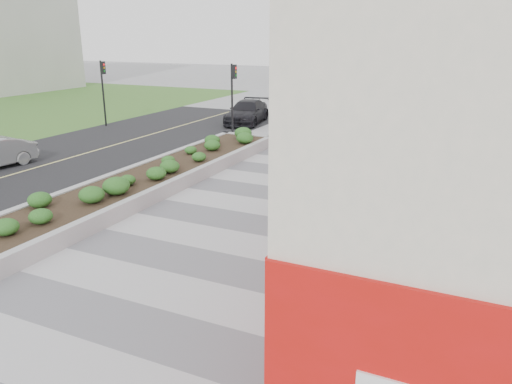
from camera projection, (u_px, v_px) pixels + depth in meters
ground at (163, 294)px, 11.71m from camera, size 160.00×160.00×0.00m
walkway at (224, 247)px, 14.30m from camera, size 8.00×36.00×0.01m
building at (512, 96)px, 15.44m from camera, size 6.04×24.08×8.00m
planter at (150, 176)px, 19.85m from camera, size 3.00×18.00×0.90m
street at (33, 168)px, 22.60m from camera, size 10.00×40.00×0.00m
traffic_signal_near at (233, 89)px, 28.90m from camera, size 0.33×0.28×4.20m
traffic_signal_far at (103, 83)px, 32.18m from camera, size 0.33×0.28×4.20m
manhole_cover at (239, 250)px, 14.10m from camera, size 0.44×0.44×0.01m
skateboarder at (277, 192)px, 16.95m from camera, size 0.50×0.73×1.36m
car_dark at (247, 112)px, 33.85m from camera, size 2.97×5.49×1.51m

